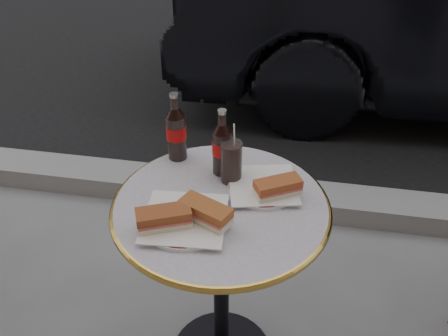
% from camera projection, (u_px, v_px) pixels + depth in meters
% --- Properties ---
extents(curb, '(40.00, 0.20, 0.12)m').
position_uv_depth(curb, '(253.00, 195.00, 2.52)').
color(curb, gray).
rests_on(curb, ground).
extents(bistro_table, '(0.62, 0.62, 0.73)m').
position_uv_depth(bistro_table, '(221.00, 290.00, 1.61)').
color(bistro_table, '#BAB2C4').
rests_on(bistro_table, ground).
extents(plate_left, '(0.25, 0.25, 0.01)m').
position_uv_depth(plate_left, '(185.00, 220.00, 1.33)').
color(plate_left, white).
rests_on(plate_left, bistro_table).
extents(plate_right, '(0.21, 0.21, 0.01)m').
position_uv_depth(plate_right, '(263.00, 187.00, 1.45)').
color(plate_right, white).
rests_on(plate_right, bistro_table).
extents(sandwich_left_a, '(0.16, 0.12, 0.05)m').
position_uv_depth(sandwich_left_a, '(164.00, 219.00, 1.29)').
color(sandwich_left_a, brown).
rests_on(sandwich_left_a, plate_left).
extents(sandwich_left_b, '(0.16, 0.12, 0.05)m').
position_uv_depth(sandwich_left_b, '(206.00, 213.00, 1.31)').
color(sandwich_left_b, '#9C5227').
rests_on(sandwich_left_b, plate_left).
extents(sandwich_right, '(0.14, 0.12, 0.05)m').
position_uv_depth(sandwich_right, '(278.00, 188.00, 1.40)').
color(sandwich_right, '#9F4D28').
rests_on(sandwich_right, plate_right).
extents(cola_bottle_left, '(0.08, 0.08, 0.23)m').
position_uv_depth(cola_bottle_left, '(176.00, 127.00, 1.52)').
color(cola_bottle_left, black).
rests_on(cola_bottle_left, bistro_table).
extents(cola_bottle_right, '(0.07, 0.07, 0.22)m').
position_uv_depth(cola_bottle_right, '(222.00, 142.00, 1.46)').
color(cola_bottle_right, black).
rests_on(cola_bottle_right, bistro_table).
extents(cola_glass, '(0.07, 0.07, 0.13)m').
position_uv_depth(cola_glass, '(231.00, 162.00, 1.45)').
color(cola_glass, black).
rests_on(cola_glass, bistro_table).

